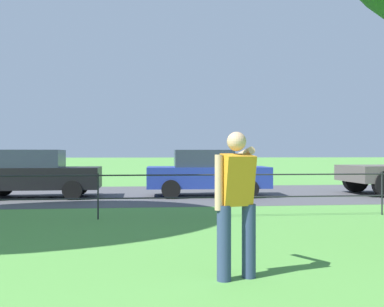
# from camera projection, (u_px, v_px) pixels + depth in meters

# --- Properties ---
(street_strip) EXTENTS (80.00, 7.48, 0.01)m
(street_strip) POSITION_uv_depth(u_px,v_px,m) (115.00, 195.00, 15.24)
(street_strip) COLOR #4C4C51
(street_strip) RESTS_ON ground
(park_fence) EXTENTS (38.91, 0.04, 1.00)m
(park_fence) POSITION_uv_depth(u_px,v_px,m) (98.00, 188.00, 9.56)
(park_fence) COLOR #232328
(park_fence) RESTS_ON ground
(person_thrower) EXTENTS (0.50, 0.86, 1.67)m
(person_thrower) POSITION_uv_depth(u_px,v_px,m) (236.00, 200.00, 5.03)
(person_thrower) COLOR navy
(person_thrower) RESTS_ON ground
(car_black_left) EXTENTS (4.02, 1.86, 1.54)m
(car_black_left) POSITION_uv_depth(u_px,v_px,m) (35.00, 174.00, 14.17)
(car_black_left) COLOR black
(car_black_left) RESTS_ON ground
(car_blue_center) EXTENTS (4.06, 1.93, 1.54)m
(car_blue_center) POSITION_uv_depth(u_px,v_px,m) (207.00, 173.00, 14.72)
(car_blue_center) COLOR #233899
(car_blue_center) RESTS_ON ground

